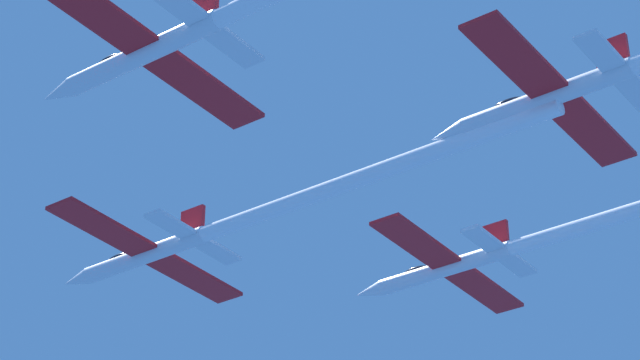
# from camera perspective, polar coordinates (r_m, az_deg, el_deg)

# --- Properties ---
(jet_lead) EXTENTS (15.06, 34.06, 2.49)m
(jet_lead) POSITION_cam_1_polar(r_m,az_deg,el_deg) (75.09, -3.26, -1.70)
(jet_lead) COLOR white
(jet_right_wing) EXTENTS (15.06, 38.89, 2.49)m
(jet_right_wing) POSITION_cam_1_polar(r_m,az_deg,el_deg) (78.56, 11.40, -1.89)
(jet_right_wing) COLOR white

